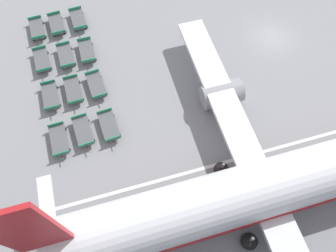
{
  "coord_description": "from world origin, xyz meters",
  "views": [
    {
      "loc": [
        23.67,
        -15.56,
        27.2
      ],
      "look_at": [
        10.4,
        -13.39,
        2.3
      ],
      "focal_mm": 35.0,
      "sensor_mm": 36.0,
      "label": 1
    }
  ],
  "objects": [
    {
      "name": "baggage_dolly_row_mid_b_col_b",
      "position": [
        -0.87,
        -20.29,
        0.48
      ],
      "size": [
        3.95,
        1.88,
        0.92
      ],
      "color": "#515459",
      "rests_on": "ground_plane"
    },
    {
      "name": "baggage_dolly_row_mid_b_col_c",
      "position": [
        3.71,
        -19.55,
        0.48
      ],
      "size": [
        3.96,
        2.07,
        0.92
      ],
      "color": "#515459",
      "rests_on": "ground_plane"
    },
    {
      "name": "ground_plane",
      "position": [
        0.0,
        0.0,
        0.0
      ],
      "size": [
        500.0,
        500.0,
        0.0
      ],
      "primitive_type": "plane",
      "color": "gray"
    },
    {
      "name": "baggage_dolly_row_mid_a_col_c",
      "position": [
        3.97,
        -21.83,
        0.48
      ],
      "size": [
        3.95,
        1.92,
        0.92
      ],
      "color": "#515459",
      "rests_on": "ground_plane"
    },
    {
      "name": "baggage_dolly_row_mid_a_col_b",
      "position": [
        -0.58,
        -22.49,
        0.48
      ],
      "size": [
        3.95,
        1.97,
        0.92
      ],
      "color": "#515459",
      "rests_on": "ground_plane"
    },
    {
      "name": "baggage_dolly_row_mid_b_col_a",
      "position": [
        -5.69,
        -21.04,
        0.48
      ],
      "size": [
        3.96,
        2.01,
        0.92
      ],
      "color": "#515459",
      "rests_on": "ground_plane"
    },
    {
      "name": "airplane",
      "position": [
        17.17,
        -6.03,
        2.89
      ],
      "size": [
        37.8,
        40.66,
        12.93
      ],
      "color": "silver",
      "rests_on": "ground_plane"
    },
    {
      "name": "baggage_dolly_row_mid_a_col_d",
      "position": [
        8.7,
        -21.05,
        0.48
      ],
      "size": [
        3.96,
        2.06,
        0.92
      ],
      "color": "#515459",
      "rests_on": "ground_plane"
    },
    {
      "name": "baggage_dolly_row_mid_b_col_d",
      "position": [
        8.52,
        -18.66,
        0.48
      ],
      "size": [
        3.96,
        2.03,
        0.92
      ],
      "color": "#515459",
      "rests_on": "ground_plane"
    },
    {
      "name": "baggage_dolly_row_near_col_c",
      "position": [
        4.3,
        -24.06,
        0.48
      ],
      "size": [
        3.95,
        1.89,
        0.92
      ],
      "color": "#515459",
      "rests_on": "ground_plane"
    },
    {
      "name": "baggage_dolly_row_near_col_a",
      "position": [
        -4.96,
        -25.58,
        0.48
      ],
      "size": [
        3.95,
        1.96,
        0.92
      ],
      "color": "#515459",
      "rests_on": "ground_plane"
    },
    {
      "name": "baggage_dolly_row_near_col_b",
      "position": [
        -0.38,
        -24.97,
        0.48
      ],
      "size": [
        3.95,
        1.99,
        0.92
      ],
      "color": "#515459",
      "rests_on": "ground_plane"
    },
    {
      "name": "stand_guidance_stripe",
      "position": [
        14.3,
        -14.47,
        0.0
      ],
      "size": [
        4.52,
        35.51,
        0.01
      ],
      "color": "white",
      "rests_on": "ground_plane"
    },
    {
      "name": "baggage_dolly_row_near_col_d",
      "position": [
        9.24,
        -23.25,
        0.48
      ],
      "size": [
        3.95,
        1.92,
        0.92
      ],
      "color": "#515459",
      "rests_on": "ground_plane"
    },
    {
      "name": "baggage_dolly_row_mid_a_col_a",
      "position": [
        -5.31,
        -23.44,
        0.48
      ],
      "size": [
        3.96,
        2.02,
        0.92
      ],
      "color": "#515459",
      "rests_on": "ground_plane"
    }
  ]
}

